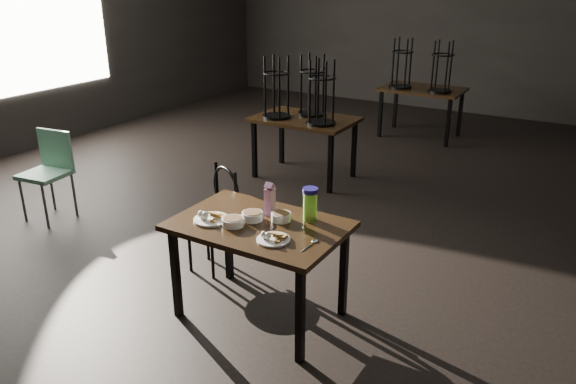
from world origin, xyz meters
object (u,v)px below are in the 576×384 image
Objects in this scene: bentwood_chair at (215,210)px; school_chair at (49,167)px; juice_carton at (270,200)px; water_bottle at (310,204)px; main_table at (259,233)px.

school_chair is (-2.11, -0.01, 0.01)m from bentwood_chair.
juice_carton is 0.30m from water_bottle.
bentwood_chair is 2.11m from school_chair.
water_bottle reaches higher than main_table.
main_table is 0.85m from bentwood_chair.
bentwood_chair is (-0.72, 0.42, -0.14)m from main_table.
main_table is 1.34× the size of bentwood_chair.
water_bottle is 3.14m from school_chair.
juice_carton reaches higher than water_bottle.
juice_carton is (-0.02, 0.17, 0.19)m from main_table.
main_table is at bearing -84.68° from juice_carton.
water_bottle is 0.27× the size of bentwood_chair.
school_chair is at bearing 176.55° from water_bottle.
water_bottle is at bearing -10.67° from school_chair.
juice_carton is at bearing -12.24° from school_chair.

